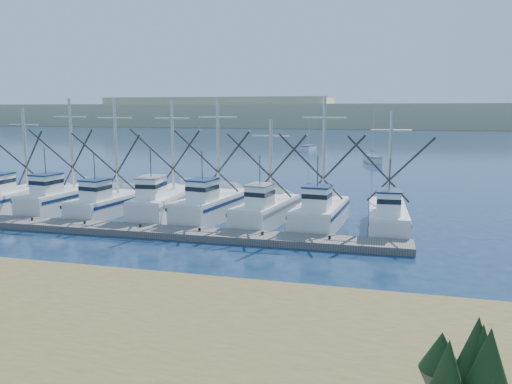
# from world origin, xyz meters

# --- Properties ---
(ground) EXTENTS (500.00, 500.00, 0.00)m
(ground) POSITION_xyz_m (0.00, 0.00, 0.00)
(ground) COLOR #0C2237
(ground) RESTS_ON ground
(floating_dock) EXTENTS (31.48, 2.39, 0.42)m
(floating_dock) POSITION_xyz_m (-8.69, 6.21, 0.21)
(floating_dock) COLOR #69635E
(floating_dock) RESTS_ON ground
(dune_ridge) EXTENTS (360.00, 60.00, 10.00)m
(dune_ridge) POSITION_xyz_m (0.00, 210.00, 5.00)
(dune_ridge) COLOR tan
(dune_ridge) RESTS_ON ground
(trawler_fleet) EXTENTS (31.04, 9.13, 8.72)m
(trawler_fleet) POSITION_xyz_m (-8.82, 11.18, 0.96)
(trawler_fleet) COLOR silver
(trawler_fleet) RESTS_ON ground
(sailboat_near) EXTENTS (2.96, 6.03, 8.10)m
(sailboat_near) POSITION_xyz_m (3.37, 54.23, 0.50)
(sailboat_near) COLOR silver
(sailboat_near) RESTS_ON ground
(sailboat_far) EXTENTS (2.39, 5.83, 8.10)m
(sailboat_far) POSITION_xyz_m (-9.17, 73.63, 0.50)
(sailboat_far) COLOR silver
(sailboat_far) RESTS_ON ground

